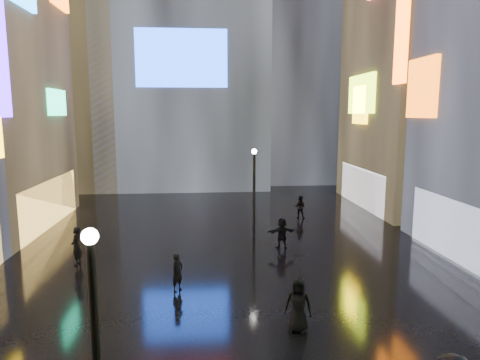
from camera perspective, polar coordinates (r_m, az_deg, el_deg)
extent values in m
plane|color=black|center=(23.07, -1.72, -9.29)|extent=(140.00, 140.00, 0.00)
cube|color=#FFC659|center=(30.14, -24.02, -2.81)|extent=(0.20, 10.00, 3.00)
cube|color=#16CD8A|center=(31.26, -23.23, 9.47)|extent=(0.25, 3.00, 1.71)
cube|color=white|center=(23.24, 27.40, -6.31)|extent=(0.20, 9.00, 3.00)
cube|color=#E4570B|center=(26.02, 23.14, 11.23)|extent=(0.25, 2.99, 3.26)
cube|color=black|center=(36.88, 24.35, 18.72)|extent=(10.00, 12.00, 28.00)
cube|color=white|center=(34.65, 15.95, -0.96)|extent=(0.20, 9.00, 3.00)
cube|color=#B7E416|center=(34.43, 15.87, 10.95)|extent=(0.25, 4.92, 2.91)
cube|color=#E4A20B|center=(34.52, 15.74, 9.59)|extent=(0.25, 2.63, 2.87)
cube|color=#194CFF|center=(39.14, -7.81, 15.81)|extent=(8.00, 0.20, 5.00)
cube|color=black|center=(49.95, 7.42, 20.07)|extent=(12.00, 12.00, 34.00)
cube|color=black|center=(46.10, -21.81, 15.45)|extent=(10.00, 10.00, 26.00)
sphere|color=white|center=(7.93, -19.40, -7.12)|extent=(0.30, 0.30, 0.30)
cylinder|color=black|center=(24.76, 1.89, -2.07)|extent=(0.16, 0.16, 5.00)
sphere|color=white|center=(24.41, 1.92, 3.82)|extent=(0.30, 0.30, 0.30)
imported|color=black|center=(14.82, 7.76, -16.17)|extent=(1.05, 0.85, 1.85)
imported|color=black|center=(23.22, 5.61, -7.07)|extent=(1.59, 0.71, 1.66)
imported|color=black|center=(17.97, -8.34, -12.09)|extent=(0.66, 0.68, 1.57)
imported|color=black|center=(29.96, 7.99, -3.58)|extent=(0.93, 0.84, 1.57)
imported|color=black|center=(14.30, 7.88, -11.21)|extent=(1.33, 1.33, 0.87)
imported|color=black|center=(22.05, -20.97, -8.23)|extent=(0.50, 0.71, 1.85)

